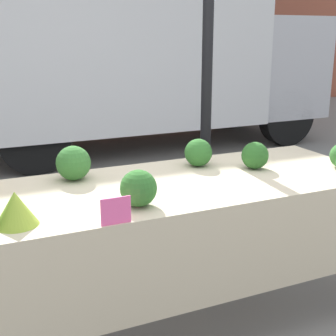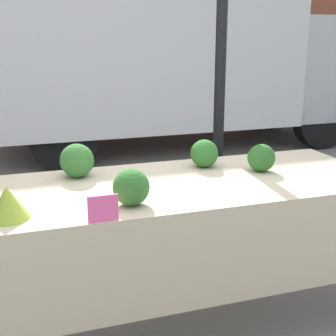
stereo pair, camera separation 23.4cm
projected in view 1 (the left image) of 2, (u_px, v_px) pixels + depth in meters
ground_plane at (168, 324)px, 2.58m from camera, size 40.00×40.00×0.00m
tent_pole at (207, 88)px, 3.02m from camera, size 0.07×0.07×2.41m
parked_truck at (135, 55)px, 6.29m from camera, size 5.11×1.83×2.34m
market_table at (173, 205)px, 2.33m from camera, size 2.25×0.82×0.82m
romanesco_head at (16, 209)px, 1.82m from camera, size 0.17×0.17×0.14m
broccoli_head_1 at (138, 188)px, 2.03m from camera, size 0.16×0.16×0.16m
broccoli_head_2 at (255, 155)px, 2.60m from camera, size 0.15×0.15×0.15m
broccoli_head_3 at (73, 163)px, 2.39m from camera, size 0.18×0.18×0.18m
broccoli_head_7 at (198, 153)px, 2.65m from camera, size 0.16×0.16×0.16m
price_sign at (116, 211)px, 1.84m from camera, size 0.12×0.01×0.11m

